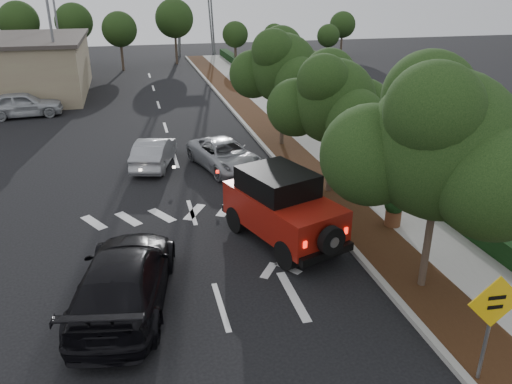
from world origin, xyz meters
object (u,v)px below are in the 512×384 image
object	(u,v)px
red_jeep	(279,206)
black_suv_oncoming	(124,279)
silver_suv_ahead	(225,155)
speed_hump_sign	(492,315)

from	to	relation	value
red_jeep	black_suv_oncoming	xyz separation A→B (m)	(-4.96, -2.55, -0.41)
red_jeep	black_suv_oncoming	distance (m)	5.59
red_jeep	black_suv_oncoming	world-z (taller)	red_jeep
red_jeep	silver_suv_ahead	distance (m)	7.13
black_suv_oncoming	speed_hump_sign	distance (m)	8.70
silver_suv_ahead	black_suv_oncoming	size ratio (longest dim) A/B	0.84
red_jeep	silver_suv_ahead	world-z (taller)	red_jeep
red_jeep	black_suv_oncoming	size ratio (longest dim) A/B	0.88
black_suv_oncoming	silver_suv_ahead	bearing A→B (deg)	-104.32
red_jeep	speed_hump_sign	distance (m)	7.66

